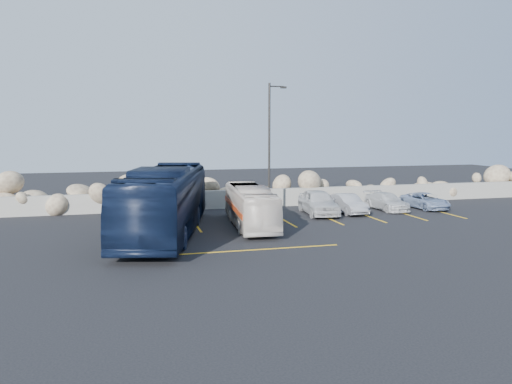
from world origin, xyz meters
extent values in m
plane|color=black|center=(0.00, 0.00, 0.00)|extent=(90.00, 90.00, 0.00)
cube|color=gray|center=(0.00, 12.00, 0.60)|extent=(60.00, 0.40, 1.20)
cube|color=gold|center=(-2.50, 7.00, 0.01)|extent=(0.12, 5.00, 0.01)
cube|color=gold|center=(2.60, 7.00, 0.01)|extent=(0.12, 5.00, 0.01)
cube|color=gold|center=(5.30, 7.00, 0.01)|extent=(0.12, 5.00, 0.01)
cube|color=gold|center=(7.90, 7.00, 0.01)|extent=(0.12, 5.00, 0.01)
cube|color=gold|center=(10.50, 7.00, 0.01)|extent=(0.12, 5.00, 0.01)
cube|color=gold|center=(13.10, 7.00, 0.01)|extent=(0.12, 5.00, 0.01)
cube|color=gold|center=(-1.00, 0.20, 0.01)|extent=(8.00, 0.12, 0.01)
cylinder|color=#2A2725|center=(2.50, 9.50, 4.00)|extent=(0.14, 0.14, 8.00)
cylinder|color=#2A2725|center=(2.95, 9.50, 7.80)|extent=(0.90, 0.08, 0.08)
cube|color=#2A2725|center=(3.40, 9.50, 7.75)|extent=(0.35, 0.18, 0.12)
imported|color=silver|center=(0.30, 5.52, 1.10)|extent=(2.49, 7.99, 2.19)
imported|color=black|center=(-4.28, 4.43, 1.68)|extent=(5.65, 12.40, 3.36)
imported|color=silver|center=(5.26, 8.15, 0.76)|extent=(2.22, 4.62, 1.52)
imported|color=#A1A1A5|center=(7.18, 8.12, 0.59)|extent=(1.35, 3.61, 1.18)
imported|color=silver|center=(10.20, 8.64, 0.55)|extent=(1.71, 3.87, 1.10)
imported|color=#7F92B4|center=(12.93, 8.50, 0.52)|extent=(2.00, 3.84, 1.03)
camera|label=1|loc=(-6.08, -20.17, 5.11)|focal=35.00mm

